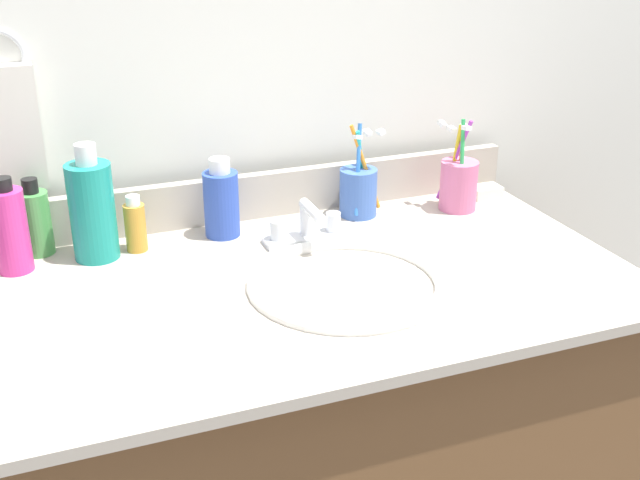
% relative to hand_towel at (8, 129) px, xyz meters
% --- Properties ---
extents(vanity_cabinet, '(1.04, 0.58, 0.77)m').
position_rel_hand_towel_xyz_m(vanity_cabinet, '(0.44, -0.33, -0.62)').
color(vanity_cabinet, brown).
rests_on(vanity_cabinet, ground_plane).
extents(countertop, '(1.09, 0.63, 0.02)m').
position_rel_hand_towel_xyz_m(countertop, '(0.44, -0.33, -0.23)').
color(countertop, '#B2A899').
rests_on(countertop, vanity_cabinet).
extents(backsplash, '(1.09, 0.02, 0.09)m').
position_rel_hand_towel_xyz_m(backsplash, '(0.44, -0.02, -0.18)').
color(backsplash, '#B2A899').
rests_on(backsplash, countertop).
extents(back_wall, '(2.19, 0.04, 1.30)m').
position_rel_hand_towel_xyz_m(back_wall, '(0.44, 0.04, -0.35)').
color(back_wall, silver).
rests_on(back_wall, ground_plane).
extents(hand_towel, '(0.11, 0.04, 0.22)m').
position_rel_hand_towel_xyz_m(hand_towel, '(0.00, 0.00, 0.00)').
color(hand_towel, silver).
extents(sink_basin, '(0.34, 0.34, 0.11)m').
position_rel_hand_towel_xyz_m(sink_basin, '(0.49, -0.37, -0.25)').
color(sink_basin, white).
rests_on(sink_basin, countertop).
extents(faucet, '(0.16, 0.10, 0.08)m').
position_rel_hand_towel_xyz_m(faucet, '(0.49, -0.18, -0.19)').
color(faucet, silver).
rests_on(faucet, countertop).
extents(bottle_toner_green, '(0.05, 0.05, 0.14)m').
position_rel_hand_towel_xyz_m(bottle_toner_green, '(0.02, -0.05, -0.16)').
color(bottle_toner_green, '#4C9E4C').
rests_on(bottle_toner_green, countertop).
extents(bottle_mouthwash_teal, '(0.08, 0.08, 0.21)m').
position_rel_hand_towel_xyz_m(bottle_mouthwash_teal, '(0.12, -0.10, -0.13)').
color(bottle_mouthwash_teal, teal).
rests_on(bottle_mouthwash_teal, countertop).
extents(bottle_shampoo_blue, '(0.07, 0.07, 0.15)m').
position_rel_hand_towel_xyz_m(bottle_shampoo_blue, '(0.35, -0.09, -0.15)').
color(bottle_shampoo_blue, '#2D4CB2').
rests_on(bottle_shampoo_blue, countertop).
extents(bottle_soap_pink, '(0.06, 0.06, 0.17)m').
position_rel_hand_towel_xyz_m(bottle_soap_pink, '(-0.02, -0.11, -0.14)').
color(bottle_soap_pink, '#D8338C').
rests_on(bottle_soap_pink, countertop).
extents(bottle_oil_amber, '(0.04, 0.04, 0.10)m').
position_rel_hand_towel_xyz_m(bottle_oil_amber, '(0.19, -0.10, -0.17)').
color(bottle_oil_amber, gold).
rests_on(bottle_oil_amber, countertop).
extents(cup_pink, '(0.08, 0.08, 0.19)m').
position_rel_hand_towel_xyz_m(cup_pink, '(0.83, -0.13, -0.16)').
color(cup_pink, '#D16693').
rests_on(cup_pink, countertop).
extents(cup_blue_plastic, '(0.09, 0.08, 0.19)m').
position_rel_hand_towel_xyz_m(cup_blue_plastic, '(0.63, -0.09, -0.17)').
color(cup_blue_plastic, '#3F66B7').
rests_on(cup_blue_plastic, countertop).
extents(soap_bar, '(0.06, 0.04, 0.02)m').
position_rel_hand_towel_xyz_m(soap_bar, '(0.93, -0.09, -0.21)').
color(soap_bar, white).
rests_on(soap_bar, countertop).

